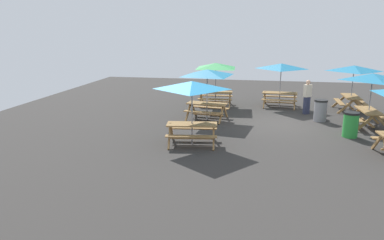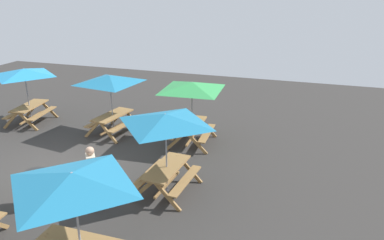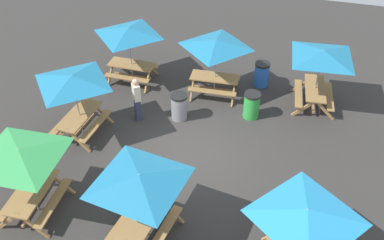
% 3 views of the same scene
% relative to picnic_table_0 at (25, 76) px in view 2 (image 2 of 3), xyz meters
% --- Properties ---
extents(ground_plane, '(27.80, 27.80, 0.00)m').
position_rel_picnic_table_0_xyz_m(ground_plane, '(-3.32, -3.70, -1.99)').
color(ground_plane, '#33302D').
rests_on(ground_plane, ground).
extents(picnic_table_0, '(2.25, 2.25, 2.34)m').
position_rel_picnic_table_0_xyz_m(picnic_table_0, '(0.00, 0.00, 0.00)').
color(picnic_table_0, olive).
rests_on(picnic_table_0, ground).
extents(picnic_table_1, '(2.00, 2.00, 2.34)m').
position_rel_picnic_table_0_xyz_m(picnic_table_1, '(-6.84, -6.99, 0.00)').
color(picnic_table_1, olive).
rests_on(picnic_table_1, ground).
extents(picnic_table_2, '(2.82, 2.82, 2.34)m').
position_rel_picnic_table_0_xyz_m(picnic_table_2, '(0.06, -7.03, 0.00)').
color(picnic_table_2, olive).
rests_on(picnic_table_2, ground).
extents(picnic_table_3, '(2.12, 2.12, 2.34)m').
position_rel_picnic_table_0_xyz_m(picnic_table_3, '(-3.34, -7.41, 0.00)').
color(picnic_table_3, olive).
rests_on(picnic_table_3, ground).
extents(picnic_table_5, '(2.80, 2.80, 2.34)m').
position_rel_picnic_table_0_xyz_m(picnic_table_5, '(0.04, -3.84, 0.00)').
color(picnic_table_5, olive).
rests_on(picnic_table_5, ground).
extents(trash_bin_gray, '(0.59, 0.59, 0.98)m').
position_rel_picnic_table_0_xyz_m(trash_bin_gray, '(-5.03, -4.48, -1.49)').
color(trash_bin_gray, gray).
rests_on(trash_bin_gray, ground).
extents(person_standing, '(0.42, 0.39, 1.67)m').
position_rel_picnic_table_0_xyz_m(person_standing, '(-4.57, -5.85, -1.10)').
color(person_standing, '#2D334C').
rests_on(person_standing, ground).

